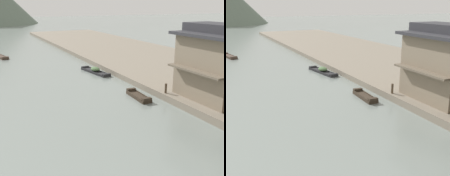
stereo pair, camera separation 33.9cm
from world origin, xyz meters
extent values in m
cube|color=slate|center=(16.72, 30.00, 0.30)|extent=(18.00, 110.00, 0.61)
cube|color=#33281E|center=(6.10, 22.84, 0.13)|extent=(1.17, 3.46, 0.26)
cube|color=#33281E|center=(6.20, 24.39, 0.38)|extent=(0.87, 0.42, 0.23)
cube|color=#33281E|center=(6.00, 21.30, 0.38)|extent=(0.87, 0.42, 0.23)
cube|color=#33281E|center=(5.67, 22.87, 0.30)|extent=(0.27, 2.90, 0.08)
cube|color=#33281E|center=(6.53, 22.82, 0.30)|extent=(0.27, 2.90, 0.08)
cube|color=#423328|center=(-3.30, 50.04, 0.12)|extent=(2.18, 4.95, 0.24)
cube|color=#423328|center=(-2.77, 47.84, 0.35)|extent=(1.03, 0.58, 0.22)
cube|color=#423328|center=(-2.81, 50.16, 0.28)|extent=(1.09, 4.23, 0.08)
cube|color=#423328|center=(-3.79, 49.93, 0.28)|extent=(1.09, 4.23, 0.08)
cube|color=#232326|center=(6.34, 33.68, 0.10)|extent=(1.91, 5.51, 0.21)
cube|color=#232326|center=(5.96, 36.20, 0.30)|extent=(1.04, 0.51, 0.19)
cube|color=#232326|center=(6.73, 31.16, 0.30)|extent=(1.04, 0.51, 0.19)
cube|color=#232326|center=(5.84, 33.60, 0.25)|extent=(0.83, 4.86, 0.08)
cube|color=#232326|center=(6.85, 33.76, 0.25)|extent=(0.83, 4.86, 0.08)
ellipsoid|color=#4C6B42|center=(6.34, 33.68, 0.48)|extent=(1.19, 1.52, 0.55)
cube|color=#7F705B|center=(11.27, 18.54, 3.21)|extent=(4.93, 5.82, 5.20)
cube|color=brown|center=(8.46, 18.54, 3.21)|extent=(0.70, 5.82, 0.16)
cube|color=#2D2D33|center=(11.27, 18.54, 5.93)|extent=(5.83, 6.72, 0.24)
cylinder|color=#473828|center=(8.07, 21.45, 1.05)|extent=(0.20, 0.20, 0.88)
camera|label=1|loc=(-6.84, 1.77, 8.29)|focal=45.48mm
camera|label=2|loc=(-6.53, 1.63, 8.29)|focal=45.48mm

